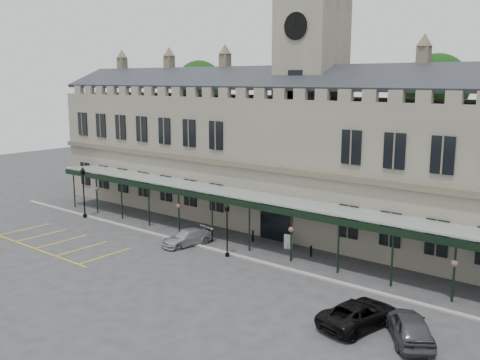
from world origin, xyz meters
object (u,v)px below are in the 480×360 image
Objects in this scene: station_building at (308,159)px; lamp_post_left at (83,188)px; clock_tower at (311,85)px; car_van at (359,314)px; lamp_post_mid at (227,225)px; sign_board at (288,242)px; car_taxi at (187,238)px; car_right_a at (409,326)px.

station_building reaches higher than lamp_post_left.
car_van is (13.00, -15.45, -12.39)m from clock_tower.
lamp_post_mid is at bearing -92.60° from clock_tower.
station_building reaches higher than car_van.
lamp_post_left is at bearing 177.77° from sign_board.
clock_tower is at bearing 94.77° from sign_board.
car_van is (13.50, -4.48, -1.80)m from lamp_post_mid.
car_taxi is (14.34, -0.06, -2.40)m from lamp_post_left.
lamp_post_mid reaches higher than car_right_a.
car_right_a is at bearing -43.98° from station_building.
lamp_post_left reaches higher than car_van.
lamp_post_left is 1.15× the size of car_taxi.
station_building is at bearing -37.08° from car_van.
lamp_post_left is 35.55m from car_right_a.
sign_board is 8.43m from car_taxi.
sign_board is at bearing -71.44° from clock_tower.
car_van is at bearing -33.47° from car_right_a.
lamp_post_mid is at bearing -50.04° from car_right_a.
lamp_post_mid reaches higher than car_taxi.
car_van is at bearing -8.17° from lamp_post_left.
car_van is (32.34, -4.64, -2.32)m from lamp_post_left.
car_right_a is (16.34, -4.41, -1.72)m from lamp_post_mid.
car_right_a is (13.69, -8.97, 0.21)m from sign_board.
clock_tower reaches higher than lamp_post_mid.
car_right_a is (15.84, -15.29, -5.66)m from station_building.
car_van is (18.00, -4.59, 0.08)m from car_taxi.
lamp_post_left reaches higher than sign_board.
lamp_post_mid is at bearing -0.50° from lamp_post_left.
car_right_a is (20.84, -4.51, 0.16)m from car_taxi.
car_taxi is 0.85× the size of car_van.
sign_board is 0.23× the size of car_van.
station_building is 11.69× the size of lamp_post_left.
car_van is at bearing -18.36° from lamp_post_mid.
car_van reaches higher than sign_board.
station_building is 22.38m from lamp_post_left.
station_building reaches higher than car_taxi.
car_taxi is (-5.00, -10.86, -12.46)m from clock_tower.
car_taxi is 21.33m from car_right_a.
car_right_a is (2.84, 0.07, 0.08)m from car_van.
station_building is at bearing 95.00° from sign_board.
lamp_post_left is 22.07m from sign_board.
station_building is at bearing 87.37° from lamp_post_mid.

